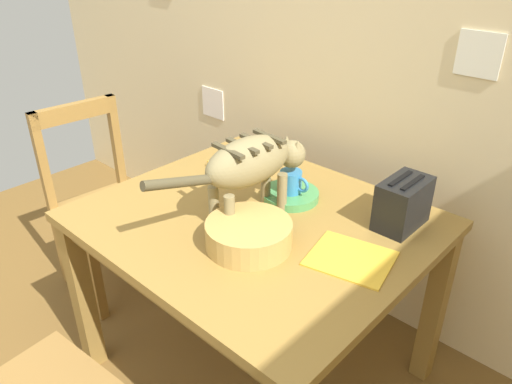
{
  "coord_description": "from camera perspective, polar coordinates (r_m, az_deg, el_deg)",
  "views": [
    {
      "loc": [
        1.05,
        0.28,
        1.66
      ],
      "look_at": [
        0.04,
        1.37,
        0.85
      ],
      "focal_mm": 34.42,
      "sensor_mm": 36.0,
      "label": 1
    }
  ],
  "objects": [
    {
      "name": "coffee_mug",
      "position": [
        1.83,
        4.14,
        1.2
      ],
      "size": [
        0.12,
        0.08,
        0.08
      ],
      "color": "#3280BB",
      "rests_on": "saucer_bowl"
    },
    {
      "name": "wicker_basket",
      "position": [
        1.57,
        -0.84,
        -4.9
      ],
      "size": [
        0.28,
        0.28,
        0.09
      ],
      "color": "tan",
      "rests_on": "dining_table"
    },
    {
      "name": "magazine",
      "position": [
        1.56,
        10.94,
        -7.59
      ],
      "size": [
        0.29,
        0.26,
        0.01
      ],
      "primitive_type": "cube",
      "rotation": [
        0.0,
        0.0,
        0.22
      ],
      "color": "gold",
      "rests_on": "dining_table"
    },
    {
      "name": "book_stack",
      "position": [
        2.09,
        -3.16,
        3.16
      ],
      "size": [
        0.17,
        0.13,
        0.03
      ],
      "color": "gold",
      "rests_on": "dining_table"
    },
    {
      "name": "wooden_chair_near",
      "position": [
        2.53,
        -17.39,
        -1.36
      ],
      "size": [
        0.45,
        0.45,
        0.93
      ],
      "rotation": [
        0.0,
        0.0,
        -1.65
      ],
      "color": "olive",
      "rests_on": "ground_plane"
    },
    {
      "name": "wall_rear",
      "position": [
        2.13,
        13.13,
        16.8
      ],
      "size": [
        4.72,
        0.11,
        2.5
      ],
      "color": "beige",
      "rests_on": "ground_plane"
    },
    {
      "name": "dining_table",
      "position": [
        1.79,
        -0.0,
        -5.32
      ],
      "size": [
        1.16,
        1.0,
        0.75
      ],
      "color": "olive",
      "rests_on": "ground_plane"
    },
    {
      "name": "saucer_bowl",
      "position": [
        1.86,
        3.99,
        -0.35
      ],
      "size": [
        0.22,
        0.22,
        0.03
      ],
      "primitive_type": "cylinder",
      "color": "#489451",
      "rests_on": "dining_table"
    },
    {
      "name": "cat",
      "position": [
        1.65,
        -0.48,
        3.34
      ],
      "size": [
        0.19,
        0.65,
        0.3
      ],
      "rotation": [
        0.0,
        0.0,
        -0.1
      ],
      "color": "olive",
      "rests_on": "dining_table"
    },
    {
      "name": "toaster",
      "position": [
        1.73,
        16.7,
        -1.28
      ],
      "size": [
        0.12,
        0.2,
        0.18
      ],
      "color": "black",
      "rests_on": "dining_table"
    }
  ]
}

